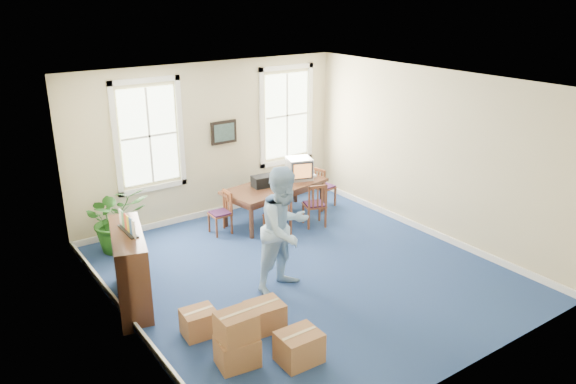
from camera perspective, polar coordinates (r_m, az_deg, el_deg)
floor at (r=9.65m, az=1.57°, el=-8.11°), size 6.50×6.50×0.00m
ceiling at (r=8.62m, az=1.77°, el=11.00°), size 6.50×6.50×0.00m
wall_back at (r=11.67m, az=-7.92°, el=5.16°), size 6.50×0.00×6.50m
wall_front at (r=6.89m, az=18.10°, el=-6.38°), size 6.50×0.00×6.50m
wall_left at (r=7.72m, az=-16.55°, el=-3.30°), size 0.00×6.50×6.50m
wall_right at (r=10.99m, az=14.36°, el=3.80°), size 0.00×6.50×6.50m
baseboard_back at (r=12.12m, az=-7.51°, el=-1.92°), size 6.00×0.04×0.12m
baseboard_left at (r=8.44m, az=-15.31°, el=-12.92°), size 0.04×6.50×0.12m
baseboard_right at (r=11.48m, az=13.61°, el=-3.62°), size 0.04×6.50×0.12m
window_left at (r=11.07m, az=-13.95°, el=5.56°), size 1.40×0.12×2.20m
window_right at (r=12.53m, az=-0.16°, el=7.78°), size 1.40×0.12×2.20m
wall_picture at (r=11.72m, az=-6.54°, el=6.05°), size 0.58×0.06×0.48m
conference_table at (r=11.66m, az=-1.31°, el=-0.99°), size 2.33×1.34×0.75m
crt_tv at (r=11.85m, az=1.14°, el=2.43°), size 0.64×0.67×0.45m
game_console at (r=12.05m, az=2.43°, el=1.70°), size 0.18×0.21×0.05m
equipment_bag at (r=11.40m, az=-2.51°, el=1.11°), size 0.48×0.34×0.23m
chair_near_left at (r=10.81m, az=-1.09°, el=-2.18°), size 0.53×0.53×0.94m
chair_near_right at (r=11.31m, az=2.69°, el=-1.23°), size 0.52×0.52×0.92m
chair_end_left at (r=11.03m, az=-6.94°, el=-2.13°), size 0.39×0.39×0.85m
chair_end_right at (r=12.35m, az=3.70°, el=0.58°), size 0.46×0.46×0.90m
man at (r=8.75m, az=-0.31°, el=-3.81°), size 1.13×0.95×2.03m
credenza at (r=8.84m, az=-15.74°, el=-7.21°), size 0.85×1.63×1.23m
brochure_rack at (r=8.53m, az=-16.08°, el=-2.61°), size 0.12×0.66×0.29m
potted_plant at (r=10.65m, az=-17.01°, el=-2.57°), size 1.15×1.01×1.24m
cardboard_boxes at (r=7.49m, az=-4.27°, el=-13.73°), size 1.45×1.45×0.79m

